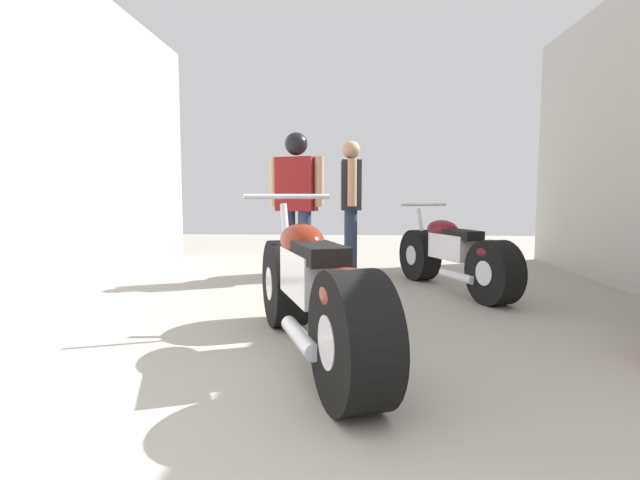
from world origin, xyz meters
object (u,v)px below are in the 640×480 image
object	(u,v)px
motorcycle_black_naked	(454,256)
mechanic_in_blue	(351,199)
mechanic_with_helmet	(296,192)
motorcycle_maroon_cruiser	(312,293)

from	to	relation	value
motorcycle_black_naked	mechanic_in_blue	size ratio (longest dim) A/B	1.12
mechanic_with_helmet	motorcycle_black_naked	bearing A→B (deg)	-19.37
motorcycle_black_naked	mechanic_with_helmet	world-z (taller)	mechanic_with_helmet
mechanic_in_blue	mechanic_with_helmet	size ratio (longest dim) A/B	0.97
mechanic_with_helmet	mechanic_in_blue	bearing A→B (deg)	39.18
mechanic_with_helmet	motorcycle_maroon_cruiser	bearing A→B (deg)	-81.62
motorcycle_maroon_cruiser	mechanic_with_helmet	world-z (taller)	mechanic_with_helmet
motorcycle_black_naked	mechanic_in_blue	xyz separation A→B (m)	(-1.06, 1.10, 0.57)
motorcycle_maroon_cruiser	mechanic_in_blue	xyz separation A→B (m)	(0.23, 3.21, 0.53)
mechanic_in_blue	motorcycle_black_naked	bearing A→B (deg)	-46.29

